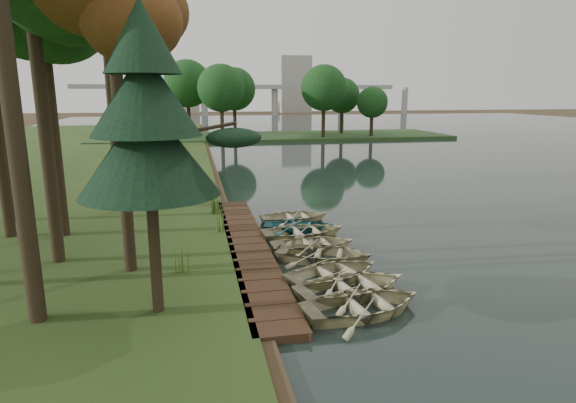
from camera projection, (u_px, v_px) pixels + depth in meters
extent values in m
plane|color=#3D2F1D|center=(285.00, 248.00, 20.48)|extent=(300.00, 300.00, 0.00)
cube|color=#1D2925|center=(557.00, 162.00, 45.29)|extent=(130.00, 200.00, 0.05)
cube|color=#382415|center=(248.00, 247.00, 20.14)|extent=(1.60, 16.00, 0.30)
cube|color=#27451E|center=(274.00, 136.00, 69.77)|extent=(50.00, 14.00, 0.45)
cylinder|color=black|center=(104.00, 120.00, 64.76)|extent=(0.50, 0.50, 4.80)
sphere|color=#174217|center=(101.00, 93.00, 63.97)|extent=(5.60, 5.60, 5.60)
cylinder|color=black|center=(155.00, 119.00, 66.03)|extent=(0.50, 0.50, 4.80)
sphere|color=#174217|center=(153.00, 93.00, 65.23)|extent=(5.60, 5.60, 5.60)
cylinder|color=black|center=(204.00, 119.00, 67.29)|extent=(0.50, 0.50, 4.80)
sphere|color=#174217|center=(203.00, 93.00, 66.50)|extent=(5.60, 5.60, 5.60)
cylinder|color=black|center=(251.00, 118.00, 68.56)|extent=(0.50, 0.50, 4.80)
sphere|color=#174217|center=(251.00, 93.00, 67.76)|extent=(5.60, 5.60, 5.60)
cylinder|color=black|center=(297.00, 118.00, 69.82)|extent=(0.50, 0.50, 4.80)
sphere|color=#174217|center=(297.00, 93.00, 69.02)|extent=(5.60, 5.60, 5.60)
cylinder|color=black|center=(341.00, 117.00, 71.09)|extent=(0.50, 0.50, 4.80)
sphere|color=#174217|center=(341.00, 93.00, 70.29)|extent=(5.60, 5.60, 5.60)
cylinder|color=black|center=(383.00, 117.00, 72.35)|extent=(0.50, 0.50, 4.80)
sphere|color=#174217|center=(384.00, 93.00, 71.55)|extent=(5.60, 5.60, 5.60)
cube|color=#A5A5A0|center=(240.00, 87.00, 135.38)|extent=(90.00, 4.00, 1.20)
cylinder|color=#A5A5A0|center=(130.00, 102.00, 130.58)|extent=(1.80, 1.80, 8.00)
cylinder|color=#A5A5A0|center=(204.00, 101.00, 134.37)|extent=(1.80, 1.80, 8.00)
cylinder|color=#A5A5A0|center=(275.00, 101.00, 138.17)|extent=(1.80, 1.80, 8.00)
cylinder|color=#A5A5A0|center=(341.00, 101.00, 141.96)|extent=(1.80, 1.80, 8.00)
cylinder|color=#A5A5A0|center=(405.00, 101.00, 145.75)|extent=(1.80, 1.80, 8.00)
cube|color=#A5A5A0|center=(294.00, 85.00, 158.09)|extent=(10.00, 8.00, 18.00)
cube|color=#A5A5A0|center=(186.00, 94.00, 156.90)|extent=(8.00, 8.00, 12.00)
imported|color=#BAB487|center=(363.00, 302.00, 14.16)|extent=(4.18, 3.29, 0.78)
imported|color=#BAB487|center=(353.00, 284.00, 15.47)|extent=(4.36, 3.53, 0.80)
imported|color=#BAB487|center=(335.00, 270.00, 16.68)|extent=(4.28, 3.64, 0.75)
imported|color=#BAB487|center=(324.00, 252.00, 18.61)|extent=(4.46, 3.89, 0.77)
imported|color=#BAB487|center=(313.00, 242.00, 19.87)|extent=(3.55, 2.58, 0.72)
imported|color=#BAB487|center=(303.00, 230.00, 21.57)|extent=(4.02, 3.05, 0.78)
imported|color=#2A6E74|center=(298.00, 224.00, 22.66)|extent=(3.74, 3.01, 0.69)
imported|color=#BAB487|center=(295.00, 215.00, 24.28)|extent=(3.67, 2.75, 0.72)
imported|color=#BAB487|center=(160.00, 199.00, 26.64)|extent=(4.42, 4.06, 0.75)
cylinder|color=black|center=(13.00, 115.00, 12.09)|extent=(0.46, 0.46, 11.21)
cylinder|color=black|center=(43.00, 119.00, 16.84)|extent=(0.45, 0.45, 10.53)
cylinder|color=black|center=(122.00, 145.00, 16.12)|extent=(0.42, 0.42, 8.87)
ellipsoid|color=brown|center=(111.00, 4.00, 15.13)|extent=(4.11, 4.11, 3.49)
cylinder|color=black|center=(54.00, 133.00, 20.32)|extent=(0.42, 0.42, 8.97)
ellipsoid|color=#174217|center=(42.00, 21.00, 19.32)|extent=(3.91, 3.91, 3.33)
cylinder|color=black|center=(0.00, 100.00, 22.45)|extent=(0.47, 0.47, 11.59)
cylinder|color=black|center=(111.00, 110.00, 30.65)|extent=(0.44, 0.44, 10.16)
ellipsoid|color=#174217|center=(104.00, 26.00, 29.53)|extent=(4.66, 4.66, 3.97)
cylinder|color=black|center=(154.00, 244.00, 13.48)|extent=(0.32, 0.32, 3.99)
cone|color=black|center=(148.00, 147.00, 12.87)|extent=(3.80, 3.80, 2.60)
cone|color=black|center=(145.00, 93.00, 12.56)|extent=(2.90, 2.90, 2.25)
cone|color=black|center=(141.00, 36.00, 12.24)|extent=(2.00, 2.00, 1.90)
cone|color=#3F661E|center=(181.00, 259.00, 16.80)|extent=(0.60, 0.60, 0.92)
cone|color=#3F661E|center=(220.00, 220.00, 21.77)|extent=(0.60, 0.60, 1.05)
cone|color=#3F661E|center=(216.00, 205.00, 25.01)|extent=(0.60, 0.60, 0.90)
cone|color=#3F661E|center=(217.00, 204.00, 24.87)|extent=(0.60, 0.60, 1.09)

